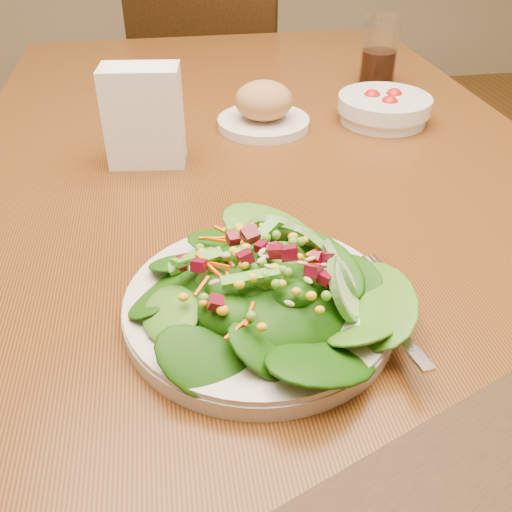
{
  "coord_description": "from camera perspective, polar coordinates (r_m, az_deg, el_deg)",
  "views": [
    {
      "loc": [
        -0.14,
        -0.81,
        1.12
      ],
      "look_at": [
        -0.07,
        -0.37,
        0.81
      ],
      "focal_mm": 40.0,
      "sensor_mm": 36.0,
      "label": 1
    }
  ],
  "objects": [
    {
      "name": "dining_table",
      "position": [
        0.95,
        0.32,
        5.08
      ],
      "size": [
        0.9,
        1.4,
        0.75
      ],
      "color": "brown",
      "rests_on": "ground_plane"
    },
    {
      "name": "bread_plate",
      "position": [
        0.97,
        0.77,
        14.48
      ],
      "size": [
        0.15,
        0.15,
        0.08
      ],
      "color": "silver",
      "rests_on": "dining_table"
    },
    {
      "name": "salad_plate",
      "position": [
        0.55,
        1.3,
        -3.52
      ],
      "size": [
        0.27,
        0.27,
        0.08
      ],
      "rotation": [
        0.0,
        0.0,
        -0.04
      ],
      "color": "silver",
      "rests_on": "dining_table"
    },
    {
      "name": "drinking_glass",
      "position": [
        1.21,
        12.2,
        19.02
      ],
      "size": [
        0.07,
        0.07,
        0.13
      ],
      "color": "silver",
      "rests_on": "dining_table"
    },
    {
      "name": "chair_far",
      "position": [
        1.93,
        -3.88,
        17.34
      ],
      "size": [
        0.62,
        0.62,
        1.02
      ],
      "rotation": [
        0.0,
        0.0,
        2.72
      ],
      "color": "#321B0A",
      "rests_on": "ground_plane"
    },
    {
      "name": "tomato_bowl",
      "position": [
        1.02,
        12.66,
        14.24
      ],
      "size": [
        0.16,
        0.16,
        0.05
      ],
      "color": "silver",
      "rests_on": "dining_table"
    },
    {
      "name": "ground_plane",
      "position": [
        1.39,
        0.23,
        -18.71
      ],
      "size": [
        5.0,
        5.0,
        0.0
      ],
      "primitive_type": "plane",
      "color": "#91541B"
    },
    {
      "name": "napkin_holder",
      "position": [
        0.85,
        -11.17,
        13.79
      ],
      "size": [
        0.12,
        0.07,
        0.14
      ],
      "rotation": [
        0.0,
        0.0,
        -0.12
      ],
      "color": "white",
      "rests_on": "dining_table"
    }
  ]
}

